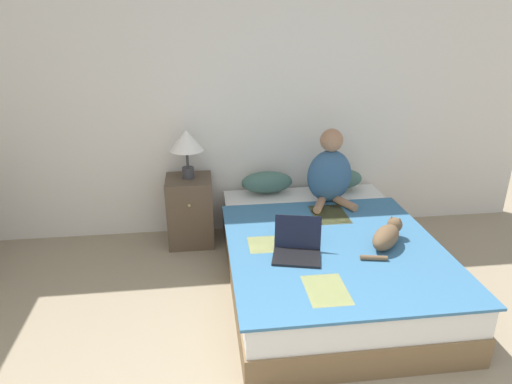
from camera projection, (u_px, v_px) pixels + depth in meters
name	position (u px, v px, depth m)	size (l,w,h in m)	color
wall_back	(221.00, 103.00, 4.21)	(6.12, 0.05, 2.55)	silver
bed	(326.00, 260.00, 3.64)	(1.58, 2.13, 0.45)	brown
pillow_near	(267.00, 182.00, 4.33)	(0.49, 0.24, 0.20)	#42665B
pillow_far	(337.00, 179.00, 4.41)	(0.49, 0.24, 0.20)	#42665B
person_sitting	(330.00, 172.00, 4.06)	(0.40, 0.39, 0.67)	#33567A
cat_tabby	(387.00, 236.00, 3.35)	(0.43, 0.41, 0.17)	brown
laptop_open	(297.00, 248.00, 3.24)	(0.40, 0.37, 0.26)	black
nightstand	(190.00, 211.00, 4.28)	(0.42, 0.42, 0.65)	brown
table_lamp	(186.00, 142.00, 4.04)	(0.31, 0.31, 0.45)	#38383D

